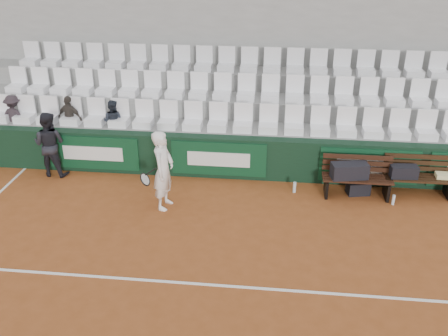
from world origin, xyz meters
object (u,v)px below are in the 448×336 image
sports_bag_right (404,172)px  spectator_a (11,99)px  bench_right (418,186)px  bench_left (356,187)px  tennis_player (163,170)px  water_bottle_far (393,200)px  sports_bag_ground (358,188)px  water_bottle_near (294,187)px  ball_kid (50,144)px  spectator_c (111,104)px  sports_bag_left (349,171)px  spectator_b (68,101)px

sports_bag_right → spectator_a: (-9.28, 1.00, 0.97)m
bench_right → sports_bag_right: 0.51m
bench_left → bench_right: same height
bench_right → tennis_player: 5.57m
water_bottle_far → tennis_player: bearing=-172.8°
sports_bag_ground → sports_bag_right: bearing=2.0°
water_bottle_near → ball_kid: bearing=177.3°
spectator_c → bench_right: bearing=177.4°
bench_left → spectator_c: size_ratio=1.41×
water_bottle_far → spectator_c: spectator_c is taller
ball_kid → spectator_a: bearing=-30.5°
sports_bag_right → bench_right: bearing=6.0°
sports_bag_left → tennis_player: size_ratio=0.46×
water_bottle_near → water_bottle_far: bearing=-8.5°
sports_bag_ground → tennis_player: 4.32m
ball_kid → bench_left: bearing=-178.1°
sports_bag_ground → spectator_c: spectator_c is taller
sports_bag_ground → tennis_player: bearing=-166.2°
sports_bag_ground → tennis_player: tennis_player is taller
sports_bag_left → spectator_c: spectator_c is taller
bench_left → ball_kid: ball_kid is taller
sports_bag_left → water_bottle_near: bearing=178.5°
bench_right → spectator_b: spectator_b is taller
sports_bag_left → spectator_b: (-6.66, 1.16, 0.95)m
spectator_a → spectator_b: 1.44m
bench_left → spectator_b: spectator_b is taller
water_bottle_near → sports_bag_left: bearing=-1.5°
water_bottle_near → ball_kid: (-5.72, 0.27, 0.66)m
bench_right → spectator_c: 7.30m
bench_left → spectator_c: 6.02m
sports_bag_left → spectator_b: size_ratio=0.69×
ball_kid → spectator_a: 1.69m
bench_right → spectator_b: 8.36m
ball_kid → spectator_b: bearing=-99.4°
water_bottle_near → spectator_c: size_ratio=0.24×
bench_right → spectator_b: (-8.20, 0.96, 1.34)m
water_bottle_near → spectator_a: spectator_a is taller
sports_bag_right → bench_left: bearing=-172.1°
spectator_b → water_bottle_far: bearing=-178.0°
sports_bag_right → ball_kid: (-8.04, 0.15, 0.20)m
bench_left → sports_bag_ground: bearing=58.7°
ball_kid → spectator_c: bearing=-142.2°
sports_bag_right → water_bottle_near: sports_bag_right is taller
ball_kid → sports_bag_right: bearing=-176.9°
bench_left → bench_right: bearing=7.4°
sports_bag_right → tennis_player: tennis_player is taller
sports_bag_left → tennis_player: 3.99m
sports_bag_ground → bench_right: bearing=3.2°
spectator_a → spectator_c: size_ratio=1.03×
sports_bag_ground → ball_kid: (-7.12, 0.18, 0.63)m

